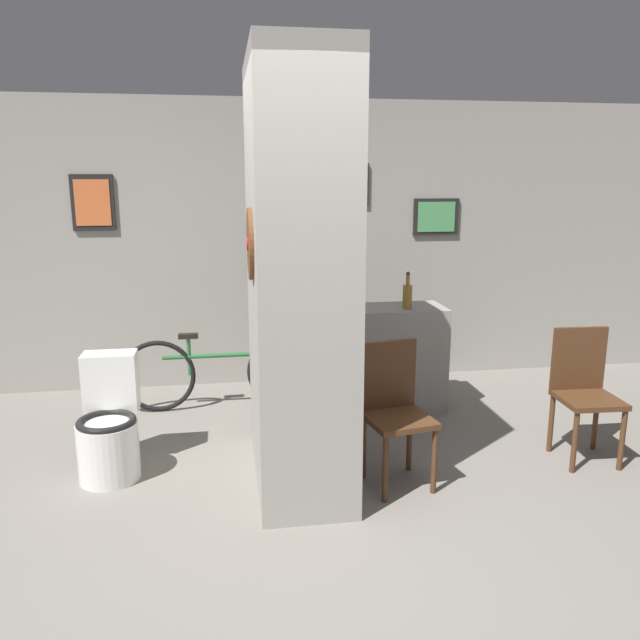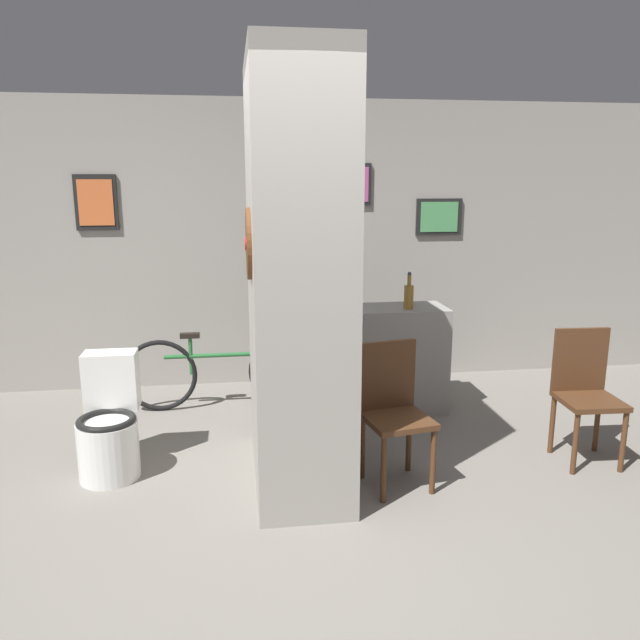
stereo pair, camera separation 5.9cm
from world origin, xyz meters
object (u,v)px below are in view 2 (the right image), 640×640
object	(u,v)px
chair_near_pillar	(393,407)
chair_by_doorway	(585,389)
bicycle	(223,371)
toilet	(109,426)
bottle_tall	(409,295)

from	to	relation	value
chair_near_pillar	chair_by_doorway	bearing A→B (deg)	-4.37
chair_near_pillar	bicycle	size ratio (longest dim) A/B	0.55
chair_by_doorway	chair_near_pillar	bearing A→B (deg)	-171.17
toilet	chair_by_doorway	bearing A→B (deg)	-4.06
toilet	bottle_tall	distance (m)	2.45
chair_by_doorway	bottle_tall	size ratio (longest dim) A/B	2.99
toilet	bicycle	distance (m)	1.32
chair_near_pillar	toilet	bearing A→B (deg)	157.78
bicycle	toilet	bearing A→B (deg)	-123.47
chair_near_pillar	chair_by_doorway	distance (m)	1.39
bicycle	bottle_tall	size ratio (longest dim) A/B	5.46
chair_near_pillar	bicycle	xyz separation A→B (m)	(-1.08, 1.48, -0.18)
chair_by_doorway	bottle_tall	bearing A→B (deg)	136.59
toilet	bicycle	bearing A→B (deg)	56.53
bicycle	bottle_tall	world-z (taller)	bottle_tall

